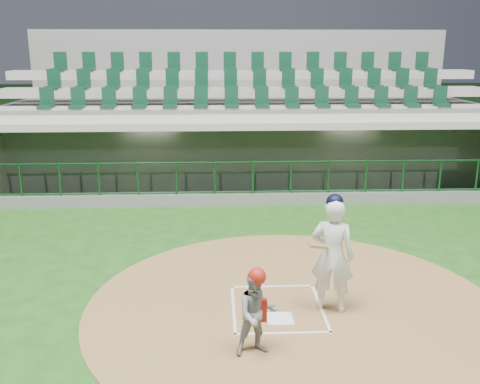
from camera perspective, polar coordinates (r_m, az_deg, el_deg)
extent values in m
plane|color=#1B4814|center=(9.68, 3.78, -11.48)|extent=(120.00, 120.00, 0.00)
cylinder|color=brown|center=(9.54, 5.75, -11.91)|extent=(7.20, 7.20, 0.01)
cube|color=white|center=(9.05, 4.27, -13.33)|extent=(0.43, 0.43, 0.02)
cube|color=silver|center=(9.36, -0.69, -12.32)|extent=(0.05, 1.80, 0.01)
cube|color=silver|center=(9.52, 8.58, -12.00)|extent=(0.05, 1.80, 0.01)
cube|color=white|center=(10.17, 3.44, -10.01)|extent=(1.55, 0.05, 0.01)
cube|color=white|center=(8.67, 4.63, -14.77)|extent=(1.55, 0.05, 0.01)
cube|color=slate|center=(16.85, 1.00, -1.71)|extent=(15.00, 3.00, 0.10)
cube|color=slate|center=(18.07, 0.71, 4.01)|extent=(15.00, 0.20, 2.70)
cube|color=#B4AFA0|center=(17.90, 0.73, 4.72)|extent=(13.50, 0.04, 0.90)
cube|color=gray|center=(17.71, -24.01, 2.46)|extent=(0.20, 3.00, 2.70)
cube|color=#A49E94|center=(16.01, 1.10, 7.83)|extent=(15.40, 3.50, 0.20)
cube|color=slate|center=(15.17, 1.37, -0.88)|extent=(15.00, 0.15, 0.40)
cube|color=black|center=(14.82, 1.41, 4.99)|extent=(15.00, 0.01, 0.95)
cube|color=brown|center=(17.79, 0.80, 0.11)|extent=(12.75, 0.40, 0.45)
cube|color=white|center=(16.37, -9.59, 7.33)|extent=(1.30, 0.35, 0.04)
cube|color=white|center=(16.73, 11.44, 7.40)|extent=(1.30, 0.35, 0.04)
imported|color=maroon|center=(18.13, -18.51, 1.46)|extent=(1.17, 0.94, 1.59)
imported|color=#B01215|center=(17.20, -6.12, 1.84)|extent=(1.15, 0.83, 1.81)
imported|color=#A61118|center=(17.33, 2.35, 1.87)|extent=(0.96, 0.76, 1.73)
imported|color=#A81218|center=(18.10, 15.48, 1.79)|extent=(1.60, 1.08, 1.66)
cube|color=slate|center=(19.64, 0.44, 5.80)|extent=(17.00, 6.50, 2.50)
cube|color=gray|center=(17.99, 0.70, 8.64)|extent=(16.60, 0.95, 0.30)
cube|color=gray|center=(18.89, 0.54, 10.62)|extent=(16.60, 0.95, 0.30)
cube|color=gray|center=(19.80, 0.39, 12.42)|extent=(16.60, 0.95, 0.30)
cube|color=slate|center=(22.80, 0.00, 10.57)|extent=(17.00, 0.25, 5.05)
imported|color=white|center=(9.07, 9.82, -6.69)|extent=(0.83, 0.69, 1.97)
sphere|color=black|center=(8.77, 10.08, -1.08)|extent=(0.28, 0.28, 0.28)
cylinder|color=#A17F49|center=(8.70, 8.62, -5.79)|extent=(0.58, 0.79, 0.39)
imported|color=gray|center=(7.86, 1.80, -12.84)|extent=(0.69, 0.59, 1.26)
sphere|color=#B21E13|center=(7.61, 1.83, -8.99)|extent=(0.26, 0.26, 0.26)
cube|color=#9C1D10|center=(8.01, 1.71, -12.48)|extent=(0.32, 0.10, 0.35)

